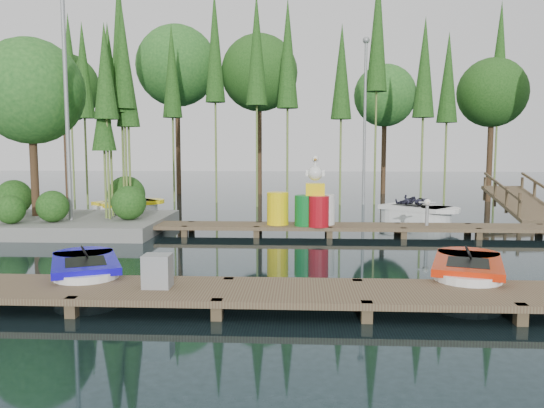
{
  "coord_description": "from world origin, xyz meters",
  "views": [
    {
      "loc": [
        1.19,
        -12.53,
        2.47
      ],
      "look_at": [
        0.5,
        0.5,
        1.1
      ],
      "focal_mm": 35.0,
      "sensor_mm": 36.0,
      "label": 1
    }
  ],
  "objects_px": {
    "yellow_barrel": "(278,208)",
    "drum_cluster": "(316,205)",
    "island": "(53,125)",
    "utility_cabinet": "(157,271)",
    "boat_yellow_far": "(127,209)",
    "boat_red": "(467,275)",
    "boat_blue": "(85,274)"
  },
  "relations": [
    {
      "from": "yellow_barrel",
      "to": "drum_cluster",
      "type": "height_order",
      "value": "drum_cluster"
    },
    {
      "from": "island",
      "to": "utility_cabinet",
      "type": "height_order",
      "value": "island"
    },
    {
      "from": "boat_yellow_far",
      "to": "drum_cluster",
      "type": "distance_m",
      "value": 7.85
    },
    {
      "from": "island",
      "to": "boat_red",
      "type": "height_order",
      "value": "island"
    },
    {
      "from": "boat_blue",
      "to": "yellow_barrel",
      "type": "relative_size",
      "value": 2.84
    },
    {
      "from": "drum_cluster",
      "to": "island",
      "type": "bearing_deg",
      "value": 173.23
    },
    {
      "from": "boat_blue",
      "to": "utility_cabinet",
      "type": "distance_m",
      "value": 1.97
    },
    {
      "from": "island",
      "to": "boat_yellow_far",
      "type": "distance_m",
      "value": 4.37
    },
    {
      "from": "boat_blue",
      "to": "yellow_barrel",
      "type": "xyz_separation_m",
      "value": [
        3.2,
        5.92,
        0.53
      ]
    },
    {
      "from": "boat_blue",
      "to": "boat_yellow_far",
      "type": "bearing_deg",
      "value": 79.63
    },
    {
      "from": "utility_cabinet",
      "to": "boat_red",
      "type": "bearing_deg",
      "value": 14.12
    },
    {
      "from": "drum_cluster",
      "to": "utility_cabinet",
      "type": "bearing_deg",
      "value": -111.35
    },
    {
      "from": "boat_yellow_far",
      "to": "boat_blue",
      "type": "bearing_deg",
      "value": -99.35
    },
    {
      "from": "yellow_barrel",
      "to": "boat_yellow_far",
      "type": "bearing_deg",
      "value": 145.89
    },
    {
      "from": "island",
      "to": "yellow_barrel",
      "type": "xyz_separation_m",
      "value": [
        6.86,
        -0.79,
        -2.42
      ]
    },
    {
      "from": "boat_red",
      "to": "drum_cluster",
      "type": "height_order",
      "value": "drum_cluster"
    },
    {
      "from": "boat_red",
      "to": "utility_cabinet",
      "type": "bearing_deg",
      "value": -148.34
    },
    {
      "from": "yellow_barrel",
      "to": "drum_cluster",
      "type": "bearing_deg",
      "value": -8.02
    },
    {
      "from": "boat_blue",
      "to": "island",
      "type": "bearing_deg",
      "value": 94.07
    },
    {
      "from": "island",
      "to": "boat_blue",
      "type": "xyz_separation_m",
      "value": [
        3.65,
        -6.71,
        -2.95
      ]
    },
    {
      "from": "island",
      "to": "boat_yellow_far",
      "type": "xyz_separation_m",
      "value": [
        1.2,
        3.04,
        -2.9
      ]
    },
    {
      "from": "island",
      "to": "drum_cluster",
      "type": "xyz_separation_m",
      "value": [
        7.94,
        -0.94,
        -2.3
      ]
    },
    {
      "from": "boat_red",
      "to": "utility_cabinet",
      "type": "height_order",
      "value": "utility_cabinet"
    },
    {
      "from": "island",
      "to": "yellow_barrel",
      "type": "distance_m",
      "value": 7.31
    },
    {
      "from": "boat_red",
      "to": "boat_yellow_far",
      "type": "xyz_separation_m",
      "value": [
        -9.26,
        9.53,
        0.05
      ]
    },
    {
      "from": "boat_red",
      "to": "utility_cabinet",
      "type": "distance_m",
      "value": 5.36
    },
    {
      "from": "boat_yellow_far",
      "to": "island",
      "type": "bearing_deg",
      "value": -135.02
    },
    {
      "from": "island",
      "to": "boat_blue",
      "type": "relative_size",
      "value": 2.56
    },
    {
      "from": "boat_blue",
      "to": "boat_red",
      "type": "height_order",
      "value": "boat_red"
    },
    {
      "from": "island",
      "to": "boat_blue",
      "type": "distance_m",
      "value": 8.19
    },
    {
      "from": "yellow_barrel",
      "to": "drum_cluster",
      "type": "xyz_separation_m",
      "value": [
        1.08,
        -0.15,
        0.12
      ]
    },
    {
      "from": "island",
      "to": "drum_cluster",
      "type": "relative_size",
      "value": 3.42
    }
  ]
}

